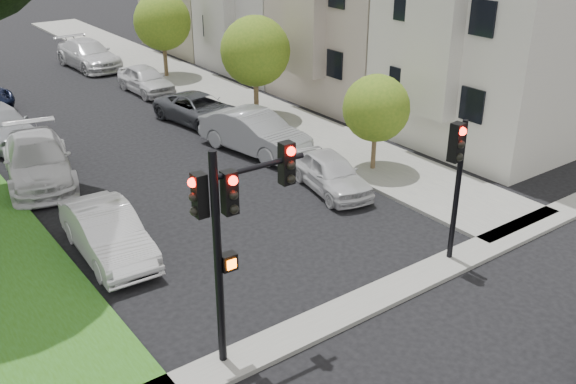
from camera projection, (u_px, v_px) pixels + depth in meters
ground at (421, 349)px, 14.30m from camera, size 140.00×140.00×0.00m
sidewalk_right at (183, 78)px, 35.46m from camera, size 3.50×44.00×0.12m
sidewalk_cross at (360, 305)px, 15.74m from camera, size 60.00×1.00×0.12m
small_tree_a at (376, 108)px, 22.61m from camera, size 2.40×2.40×3.60m
small_tree_b at (255, 51)px, 27.93m from camera, size 3.07×3.07×4.60m
small_tree_c at (162, 22)px, 34.52m from camera, size 3.08×3.08×4.62m
traffic_signal_main at (232, 218)px, 12.67m from camera, size 2.40×0.62×4.92m
traffic_signal_secondary at (457, 167)px, 16.52m from camera, size 0.53×0.43×4.08m
car_parked_0 at (331, 173)px, 21.77m from camera, size 2.27×4.06×1.31m
car_parked_1 at (255, 133)px, 25.02m from camera, size 2.60×5.13×1.61m
car_parked_2 at (200, 109)px, 28.31m from camera, size 2.85×4.92×1.29m
car_parked_3 at (146, 80)px, 32.74m from camera, size 1.72×4.13×1.40m
car_parked_4 at (88, 54)px, 37.53m from camera, size 2.54×5.60×1.59m
car_parked_5 at (107, 233)px, 17.72m from camera, size 1.72×4.41×1.43m
car_parked_6 at (38, 160)px, 22.45m from camera, size 3.24×5.71×1.56m
car_parked_7 at (0, 124)px, 25.98m from camera, size 2.43×4.88×1.60m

